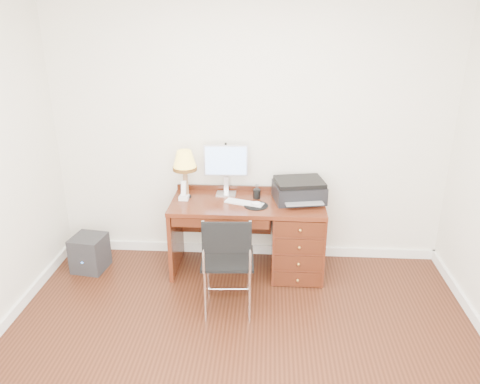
# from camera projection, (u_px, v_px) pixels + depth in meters

# --- Properties ---
(ground) EXTENTS (4.00, 4.00, 0.00)m
(ground) POSITION_uv_depth(u_px,v_px,m) (238.00, 364.00, 3.55)
(ground) COLOR black
(ground) RESTS_ON ground
(room_shell) EXTENTS (4.00, 4.00, 4.00)m
(room_shell) POSITION_uv_depth(u_px,v_px,m) (243.00, 309.00, 4.11)
(room_shell) COLOR silver
(room_shell) RESTS_ON ground
(desk) EXTENTS (1.50, 0.67, 0.75)m
(desk) POSITION_uv_depth(u_px,v_px,m) (280.00, 234.00, 4.68)
(desk) COLOR #552112
(desk) RESTS_ON ground
(monitor) EXTENTS (0.45, 0.15, 0.51)m
(monitor) POSITION_uv_depth(u_px,v_px,m) (226.00, 163.00, 4.67)
(monitor) COLOR silver
(monitor) RESTS_ON desk
(keyboard) EXTENTS (0.39, 0.22, 0.01)m
(keyboard) POSITION_uv_depth(u_px,v_px,m) (244.00, 203.00, 4.53)
(keyboard) COLOR white
(keyboard) RESTS_ON desk
(mouse_pad) EXTENTS (0.23, 0.23, 0.05)m
(mouse_pad) POSITION_uv_depth(u_px,v_px,m) (256.00, 205.00, 4.47)
(mouse_pad) COLOR black
(mouse_pad) RESTS_ON desk
(printer) EXTENTS (0.54, 0.45, 0.21)m
(printer) POSITION_uv_depth(u_px,v_px,m) (299.00, 190.00, 4.58)
(printer) COLOR black
(printer) RESTS_ON desk
(leg_lamp) EXTENTS (0.24, 0.24, 0.49)m
(leg_lamp) POSITION_uv_depth(u_px,v_px,m) (185.00, 163.00, 4.56)
(leg_lamp) COLOR black
(leg_lamp) RESTS_ON desk
(phone) EXTENTS (0.10, 0.10, 0.19)m
(phone) POSITION_uv_depth(u_px,v_px,m) (184.00, 194.00, 4.61)
(phone) COLOR white
(phone) RESTS_ON desk
(pen_cup) EXTENTS (0.07, 0.07, 0.09)m
(pen_cup) POSITION_uv_depth(u_px,v_px,m) (257.00, 194.00, 4.65)
(pen_cup) COLOR black
(pen_cup) RESTS_ON desk
(chair) EXTENTS (0.47, 0.47, 0.94)m
(chair) POSITION_uv_depth(u_px,v_px,m) (227.00, 255.00, 3.95)
(chair) COLOR black
(chair) RESTS_ON ground
(equipment_box) EXTENTS (0.36, 0.36, 0.37)m
(equipment_box) POSITION_uv_depth(u_px,v_px,m) (90.00, 253.00, 4.79)
(equipment_box) COLOR black
(equipment_box) RESTS_ON ground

